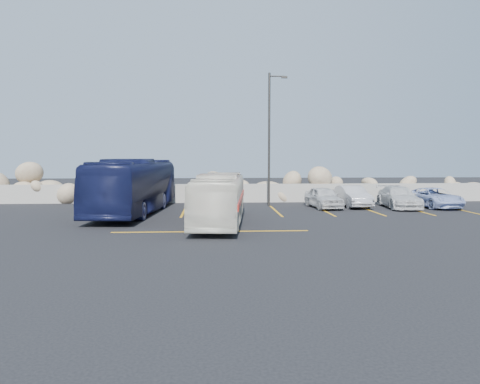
{
  "coord_description": "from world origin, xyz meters",
  "views": [
    {
      "loc": [
        -0.91,
        -18.65,
        3.11
      ],
      "look_at": [
        0.42,
        4.0,
        1.31
      ],
      "focal_mm": 35.0,
      "sensor_mm": 36.0,
      "label": 1
    }
  ],
  "objects": [
    {
      "name": "ground",
      "position": [
        0.0,
        0.0,
        0.0
      ],
      "size": [
        90.0,
        90.0,
        0.0
      ],
      "primitive_type": "plane",
      "color": "black",
      "rests_on": "ground"
    },
    {
      "name": "parking_lines",
      "position": [
        4.64,
        5.57,
        0.01
      ],
      "size": [
        18.16,
        9.36,
        0.01
      ],
      "color": "orange",
      "rests_on": "ground"
    },
    {
      "name": "tour_coach",
      "position": [
        -5.09,
        6.48,
        1.46
      ],
      "size": [
        3.45,
        10.64,
        2.91
      ],
      "primitive_type": "imported",
      "rotation": [
        0.0,
        0.0,
        -0.1
      ],
      "color": "#101436",
      "rests_on": "ground"
    },
    {
      "name": "riprap_pile",
      "position": [
        0.0,
        13.2,
        1.3
      ],
      "size": [
        54.0,
        2.8,
        2.6
      ],
      "primitive_type": null,
      "color": "tan",
      "rests_on": "ground"
    },
    {
      "name": "car_a",
      "position": [
        5.6,
        8.4,
        0.62
      ],
      "size": [
        1.84,
        3.8,
        1.25
      ],
      "primitive_type": "imported",
      "rotation": [
        0.0,
        0.0,
        0.1
      ],
      "color": "silver",
      "rests_on": "ground"
    },
    {
      "name": "car_c",
      "position": [
        10.05,
        8.18,
        0.62
      ],
      "size": [
        2.03,
        4.4,
        1.25
      ],
      "primitive_type": "imported",
      "rotation": [
        0.0,
        0.0,
        -0.07
      ],
      "color": "silver",
      "rests_on": "ground"
    },
    {
      "name": "seawall",
      "position": [
        0.0,
        12.0,
        0.6
      ],
      "size": [
        60.0,
        0.4,
        1.2
      ],
      "primitive_type": "cube",
      "color": "gray",
      "rests_on": "ground"
    },
    {
      "name": "lamppost",
      "position": [
        2.56,
        9.5,
        4.3
      ],
      "size": [
        1.14,
        0.18,
        8.0
      ],
      "color": "#2F2D2A",
      "rests_on": "ground"
    },
    {
      "name": "vintage_bus",
      "position": [
        -0.61,
        2.3,
        1.14
      ],
      "size": [
        2.69,
        8.34,
        2.28
      ],
      "primitive_type": "imported",
      "rotation": [
        0.0,
        0.0,
        -0.09
      ],
      "color": "white",
      "rests_on": "ground"
    },
    {
      "name": "car_b",
      "position": [
        7.47,
        8.88,
        0.63
      ],
      "size": [
        1.53,
        3.87,
        1.25
      ],
      "primitive_type": "imported",
      "rotation": [
        0.0,
        0.0,
        0.05
      ],
      "color": "#B4B3B8",
      "rests_on": "ground"
    },
    {
      "name": "car_d",
      "position": [
        12.28,
        8.33,
        0.58
      ],
      "size": [
        2.32,
        4.33,
        1.16
      ],
      "primitive_type": "imported",
      "rotation": [
        0.0,
        0.0,
        0.1
      ],
      "color": "#98AAD8",
      "rests_on": "ground"
    }
  ]
}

